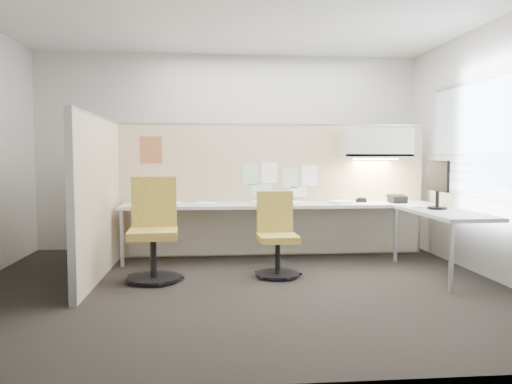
{
  "coord_description": "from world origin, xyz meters",
  "views": [
    {
      "loc": [
        -0.28,
        -5.05,
        1.32
      ],
      "look_at": [
        0.25,
        0.8,
        0.91
      ],
      "focal_mm": 35.0,
      "sensor_mm": 36.0,
      "label": 1
    }
  ],
  "objects": [
    {
      "name": "floor",
      "position": [
        0.0,
        0.0,
        -0.01
      ],
      "size": [
        5.5,
        4.5,
        0.01
      ],
      "primitive_type": "cube",
      "color": "black",
      "rests_on": "ground"
    },
    {
      "name": "ceiling",
      "position": [
        0.0,
        0.0,
        2.8
      ],
      "size": [
        5.5,
        4.5,
        0.01
      ],
      "primitive_type": "cube",
      "color": "white",
      "rests_on": "wall_back"
    },
    {
      "name": "wall_back",
      "position": [
        0.0,
        2.25,
        1.4
      ],
      "size": [
        5.5,
        0.02,
        2.8
      ],
      "primitive_type": "cube",
      "color": "beige",
      "rests_on": "ground"
    },
    {
      "name": "wall_front",
      "position": [
        0.0,
        -2.25,
        1.4
      ],
      "size": [
        5.5,
        0.02,
        2.8
      ],
      "primitive_type": "cube",
      "color": "beige",
      "rests_on": "ground"
    },
    {
      "name": "wall_right",
      "position": [
        2.75,
        0.0,
        1.4
      ],
      "size": [
        0.02,
        4.5,
        2.8
      ],
      "primitive_type": "cube",
      "color": "beige",
      "rests_on": "ground"
    },
    {
      "name": "window_pane",
      "position": [
        2.73,
        0.0,
        1.55
      ],
      "size": [
        0.01,
        2.8,
        1.3
      ],
      "primitive_type": "cube",
      "color": "#9FA9B9",
      "rests_on": "wall_right"
    },
    {
      "name": "partition_back",
      "position": [
        0.55,
        1.6,
        0.88
      ],
      "size": [
        4.1,
        0.06,
        1.75
      ],
      "primitive_type": "cube",
      "color": "#CFB78F",
      "rests_on": "floor"
    },
    {
      "name": "partition_left",
      "position": [
        -1.5,
        0.5,
        0.88
      ],
      "size": [
        0.06,
        2.2,
        1.75
      ],
      "primitive_type": "cube",
      "color": "#CFB78F",
      "rests_on": "floor"
    },
    {
      "name": "desk",
      "position": [
        0.93,
        1.13,
        0.6
      ],
      "size": [
        4.0,
        2.07,
        0.73
      ],
      "color": "beige",
      "rests_on": "floor"
    },
    {
      "name": "overhead_bin",
      "position": [
        1.9,
        1.39,
        1.51
      ],
      "size": [
        0.9,
        0.36,
        0.38
      ],
      "primitive_type": "cube",
      "color": "beige",
      "rests_on": "partition_back"
    },
    {
      "name": "task_light_strip",
      "position": [
        1.9,
        1.39,
        1.3
      ],
      "size": [
        0.6,
        0.06,
        0.02
      ],
      "primitive_type": "cube",
      "color": "#FFEABF",
      "rests_on": "overhead_bin"
    },
    {
      "name": "pinned_papers",
      "position": [
        0.63,
        1.57,
        1.03
      ],
      "size": [
        1.01,
        0.0,
        0.47
      ],
      "color": "#8CBF8C",
      "rests_on": "partition_back"
    },
    {
      "name": "poster",
      "position": [
        -1.05,
        1.57,
        1.42
      ],
      "size": [
        0.28,
        0.0,
        0.35
      ],
      "primitive_type": "cube",
      "color": "orange",
      "rests_on": "partition_back"
    },
    {
      "name": "chair_left",
      "position": [
        -0.9,
        0.36,
        0.51
      ],
      "size": [
        0.58,
        0.58,
        1.1
      ],
      "rotation": [
        0.0,
        0.0,
        0.05
      ],
      "color": "black",
      "rests_on": "floor"
    },
    {
      "name": "chair_right",
      "position": [
        0.45,
        0.43,
        0.43
      ],
      "size": [
        0.49,
        0.49,
        0.92
      ],
      "rotation": [
        0.0,
        0.0,
        0.03
      ],
      "color": "black",
      "rests_on": "floor"
    },
    {
      "name": "monitor",
      "position": [
        2.3,
        0.41,
        1.05
      ],
      "size": [
        0.22,
        0.53,
        0.55
      ],
      "rotation": [
        0.0,
        0.0,
        1.55
      ],
      "color": "black",
      "rests_on": "desk"
    },
    {
      "name": "phone",
      "position": [
        2.14,
        1.22,
        0.78
      ],
      "size": [
        0.23,
        0.22,
        0.12
      ],
      "rotation": [
        0.0,
        0.0,
        0.14
      ],
      "color": "black",
      "rests_on": "desk"
    },
    {
      "name": "stapler",
      "position": [
        1.69,
        1.33,
        0.76
      ],
      "size": [
        0.14,
        0.05,
        0.05
      ],
      "primitive_type": "cube",
      "rotation": [
        0.0,
        0.0,
        -0.1
      ],
      "color": "black",
      "rests_on": "desk"
    },
    {
      "name": "tape_dispenser",
      "position": [
        1.71,
        1.39,
        0.76
      ],
      "size": [
        0.11,
        0.09,
        0.06
      ],
      "primitive_type": "cube",
      "rotation": [
        0.0,
        0.0,
        -0.31
      ],
      "color": "black",
      "rests_on": "desk"
    },
    {
      "name": "coat_hook",
      "position": [
        -1.58,
        -0.13,
        1.41
      ],
      "size": [
        0.18,
        0.47,
        1.4
      ],
      "color": "silver",
      "rests_on": "partition_left"
    },
    {
      "name": "paper_stack_0",
      "position": [
        -0.76,
        1.27,
        0.74
      ],
      "size": [
        0.27,
        0.33,
        0.03
      ],
      "primitive_type": "cube",
      "rotation": [
        0.0,
        0.0,
        0.15
      ],
      "color": "white",
      "rests_on": "desk"
    },
    {
      "name": "paper_stack_1",
      "position": [
        -0.35,
        1.25,
        0.74
      ],
      "size": [
        0.28,
        0.34,
        0.02
      ],
      "primitive_type": "cube",
      "rotation": [
        0.0,
        0.0,
        -0.19
      ],
      "color": "white",
      "rests_on": "desk"
    },
    {
      "name": "paper_stack_2",
      "position": [
        0.36,
        1.15,
        0.75
      ],
      "size": [
        0.27,
        0.33,
        0.04
      ],
      "primitive_type": "cube",
      "rotation": [
        0.0,
        0.0,
        0.14
      ],
      "color": "white",
      "rests_on": "desk"
    },
    {
      "name": "paper_stack_3",
      "position": [
        0.81,
        1.34,
        0.74
      ],
      "size": [
        0.23,
        0.3,
        0.02
      ],
      "primitive_type": "cube",
      "rotation": [
        0.0,
        0.0,
        0.01
      ],
      "color": "white",
      "rests_on": "desk"
    },
    {
      "name": "paper_stack_4",
      "position": [
        1.39,
        1.26,
        0.75
      ],
      "size": [
        0.3,
        0.35,
        0.03
      ],
      "primitive_type": "cube",
      "rotation": [
        0.0,
        0.0,
        0.25
      ],
      "color": "white",
      "rests_on": "desk"
    },
    {
      "name": "paper_stack_5",
      "position": [
        2.15,
        0.7,
        0.74
      ],
      "size": [
        0.28,
        0.33,
        0.02
      ],
      "primitive_type": "cube",
      "rotation": [
        0.0,
        0.0,
        0.17
      ],
      "color": "white",
      "rests_on": "desk"
    }
  ]
}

